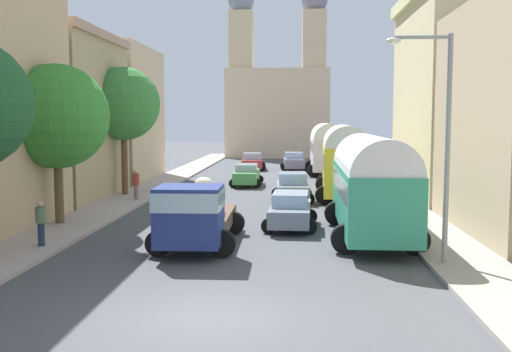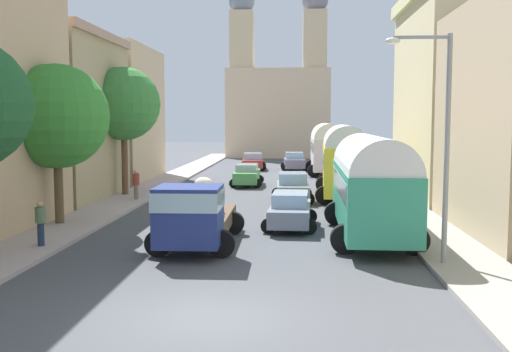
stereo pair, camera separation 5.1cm
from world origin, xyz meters
The scene contains 21 objects.
ground_plane centered at (0.00, 27.00, 0.00)m, with size 154.00×154.00×0.00m, color #484A4F.
sidewalk_left centered at (-7.25, 27.00, 0.07)m, with size 2.50×70.00×0.14m, color #B3A2A0.
sidewalk_right centered at (7.25, 27.00, 0.07)m, with size 2.50×70.00×0.14m, color gray.
building_left_2 centered at (-10.62, 19.45, 4.66)m, with size 4.66×9.43×9.28m.
building_left_3 centered at (-11.43, 29.81, 4.83)m, with size 5.87×9.86×9.65m.
building_right_2 centered at (11.31, 21.69, 5.88)m, with size 6.18×11.20×11.68m.
distant_church centered at (0.00, 58.55, 6.43)m, with size 12.09×7.19×19.61m.
parked_bus_0 centered at (4.83, 9.41, 2.13)m, with size 3.34×8.79×3.87m.
parked_bus_1 centered at (4.76, 20.82, 2.32)m, with size 3.42×8.64×4.16m.
parked_bus_2 centered at (4.60, 35.84, 2.30)m, with size 3.31×8.53×4.16m.
cargo_truck_0 centered at (-1.44, 7.13, 1.25)m, with size 3.00×6.57×2.35m.
car_0 centered at (-1.25, 27.03, 0.75)m, with size 2.16×4.33×1.47m.
car_1 centered at (-1.76, 40.07, 0.76)m, with size 2.54×4.49×1.50m.
car_2 centered at (1.79, 11.35, 0.75)m, with size 2.31×4.21×1.48m.
car_3 centered at (1.85, 19.49, 0.78)m, with size 2.38×4.00×1.58m.
car_4 centered at (1.94, 39.56, 0.80)m, with size 2.45×4.07×1.60m.
pedestrian_0 centered at (-6.66, 18.74, 1.01)m, with size 0.40×0.40×1.77m.
pedestrian_2 centered at (-6.75, 6.64, 0.97)m, with size 0.43×0.43×1.71m.
streetlamp_near centered at (6.24, 5.09, 4.18)m, with size 1.96×0.28×7.00m.
roadside_tree_1 centered at (-7.90, 11.15, 4.59)m, with size 4.34×4.34×6.78m.
roadside_tree_2 centered at (-7.90, 20.96, 5.36)m, with size 4.23×4.23×7.50m.
Camera 2 is at (1.94, -13.07, 4.48)m, focal length 41.89 mm.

